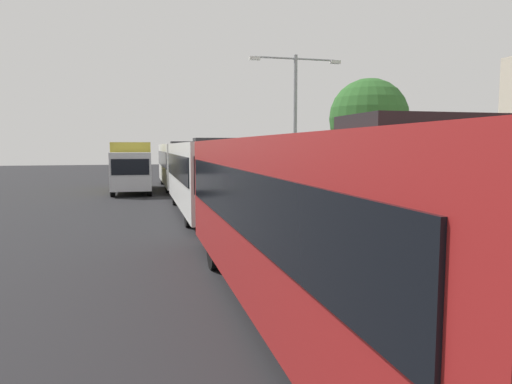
# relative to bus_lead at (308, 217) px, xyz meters

# --- Properties ---
(bus_lead) EXTENTS (2.58, 11.83, 3.21)m
(bus_lead) POSITION_rel_bus_lead_xyz_m (0.00, 0.00, 0.00)
(bus_lead) COLOR maroon
(bus_lead) RESTS_ON ground_plane
(bus_second_in_line) EXTENTS (2.58, 11.21, 3.21)m
(bus_second_in_line) POSITION_rel_bus_lead_xyz_m (-0.00, 12.63, -0.00)
(bus_second_in_line) COLOR silver
(bus_second_in_line) RESTS_ON ground_plane
(bus_middle) EXTENTS (2.58, 11.50, 3.21)m
(bus_middle) POSITION_rel_bus_lead_xyz_m (-0.00, 25.38, -0.00)
(bus_middle) COLOR silver
(bus_middle) RESTS_ON ground_plane
(white_suv) EXTENTS (1.86, 5.09, 1.90)m
(white_suv) POSITION_rel_bus_lead_xyz_m (3.70, 1.80, -0.66)
(white_suv) COLOR maroon
(white_suv) RESTS_ON ground_plane
(box_truck_oncoming) EXTENTS (2.35, 7.81, 3.15)m
(box_truck_oncoming) POSITION_rel_bus_lead_xyz_m (-3.30, 23.49, 0.02)
(box_truck_oncoming) COLOR #B7B7BC
(box_truck_oncoming) RESTS_ON ground_plane
(streetlamp_mid) EXTENTS (5.08, 0.28, 7.60)m
(streetlamp_mid) POSITION_rel_bus_lead_xyz_m (5.40, 16.48, 3.11)
(streetlamp_mid) COLOR gray
(streetlamp_mid) RESTS_ON sidewalk
(roadside_tree) EXTENTS (3.73, 3.73, 5.95)m
(roadside_tree) POSITION_rel_bus_lead_xyz_m (7.81, 12.80, 2.53)
(roadside_tree) COLOR #4C3823
(roadside_tree) RESTS_ON sidewalk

